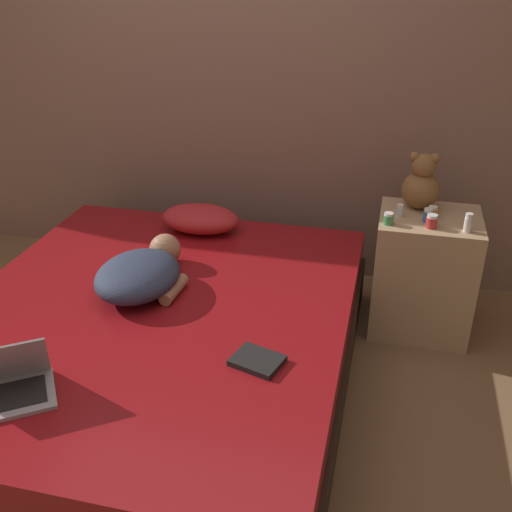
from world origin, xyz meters
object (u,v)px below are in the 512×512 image
book (257,361)px  pillow (200,219)px  bottle_white (468,223)px  bottle_amber (433,212)px  laptop (5,385)px  bottle_clear (400,211)px  bottle_red (432,221)px  bottle_blue (428,215)px  person_lying (142,273)px  bottle_green (388,219)px  teddy_bear (421,184)px

book → pillow: bearing=118.2°
bottle_white → bottle_amber: bottle_white is taller
laptop → bottle_clear: bottle_clear is taller
pillow → bottle_red: (1.23, -0.16, 0.18)m
pillow → bottle_blue: size_ratio=6.37×
person_lying → bottle_white: (1.45, 0.50, 0.19)m
laptop → bottle_blue: (1.44, 1.40, 0.21)m
pillow → book: (0.59, -1.10, -0.06)m
laptop → bottle_white: bottle_white is taller
bottle_clear → bottle_red: bottle_red is taller
bottle_white → bottle_red: (-0.16, 0.01, -0.01)m
laptop → bottle_green: 1.84m
pillow → teddy_bear: 1.20m
bottle_white → laptop: bearing=-140.9°
bottle_amber → bottle_red: bearing=-93.2°
bottle_green → person_lying: bearing=-155.1°
person_lying → bottle_red: bearing=25.4°
bottle_clear → book: bottle_clear is taller
bottle_green → bottle_blue: bottle_blue is taller
pillow → bottle_green: 1.05m
bottle_amber → bottle_blue: bearing=-112.7°
bottle_white → bottle_clear: bottle_white is taller
book → bottle_white: bearing=49.2°
bottle_blue → bottle_green: bearing=-158.5°
pillow → bottle_green: bearing=-9.4°
bottle_clear → bottle_red: 0.18m
person_lying → bottle_clear: 1.30m
bottle_white → bottle_amber: size_ratio=1.61×
bottle_red → bottle_amber: bearing=86.8°
bottle_green → bottle_blue: (0.19, 0.07, 0.00)m
laptop → bottle_amber: size_ratio=6.78×
bottle_green → bottle_amber: same height
laptop → bottle_blue: bearing=9.2°
person_lying → bottle_amber: bearing=29.9°
bottle_white → book: bottle_white is taller
bottle_white → person_lying: bearing=-161.0°
bottle_white → book: (-0.80, -0.93, -0.26)m
pillow → bottle_white: bottle_white is taller
teddy_bear → bottle_green: bearing=-120.0°
teddy_bear → book: bearing=-116.1°
bottle_green → bottle_red: size_ratio=0.88×
bottle_blue → pillow: bearing=175.4°
bottle_clear → person_lying: bearing=-151.7°
bottle_red → book: bearing=-124.2°
pillow → laptop: laptop is taller
bottle_green → book: bearing=-115.0°
person_lying → laptop: bearing=-98.2°
book → bottle_blue: bearing=58.3°
person_lying → bottle_clear: size_ratio=9.64×
teddy_bear → book: size_ratio=1.33×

